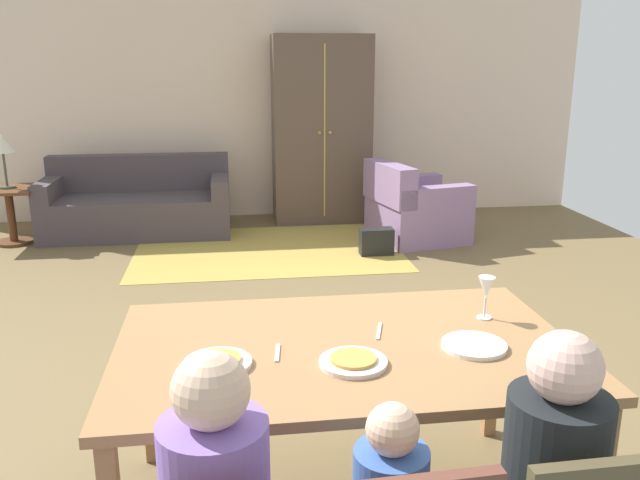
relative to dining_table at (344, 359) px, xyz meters
The scene contains 18 objects.
ground_plane 2.24m from the dining_table, 86.97° to the left, with size 7.44×6.75×0.02m, color brown.
back_wall 5.59m from the dining_table, 88.84° to the left, with size 7.44×0.10×2.70m, color beige.
dining_table is the anchor object (origin of this frame).
plate_near_man 0.51m from the dining_table, 166.21° to the right, with size 0.25×0.25×0.02m, color silver.
pizza_near_man 0.51m from the dining_table, 166.21° to the right, with size 0.17×0.17×0.01m, color gold.
plate_near_child 0.19m from the dining_table, 90.00° to the right, with size 0.25×0.25×0.02m, color silver.
pizza_near_child 0.20m from the dining_table, 90.00° to the right, with size 0.17×0.17×0.01m, color gold.
plate_near_woman 0.50m from the dining_table, 11.56° to the right, with size 0.25×0.25×0.02m, color white.
wine_glass 0.69m from the dining_table, 15.71° to the left, with size 0.07×0.07×0.19m.
fork 0.28m from the dining_table, 169.38° to the right, with size 0.02×0.15×0.01m, color silver.
knife 0.20m from the dining_table, 32.01° to the left, with size 0.01×0.17×0.01m, color silver.
area_rug 4.00m from the dining_table, 91.18° to the left, with size 2.60×1.80×0.01m, color #AD9140.
couch 5.02m from the dining_table, 106.52° to the left, with size 1.95×0.86×0.82m.
armchair 4.39m from the dining_table, 70.63° to the left, with size 1.02×1.02×0.82m.
armoire 5.21m from the dining_table, 83.10° to the left, with size 1.10×0.59×2.10m.
side_table 5.27m from the dining_table, 120.33° to the left, with size 0.56×0.56×0.58m.
table_lamp 5.27m from the dining_table, 120.33° to the left, with size 0.26×0.26×0.54m.
handbag 3.81m from the dining_table, 75.31° to the left, with size 0.32×0.16×0.26m, color black.
Camera 1 is at (-0.53, -3.66, 1.83)m, focal length 36.72 mm.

